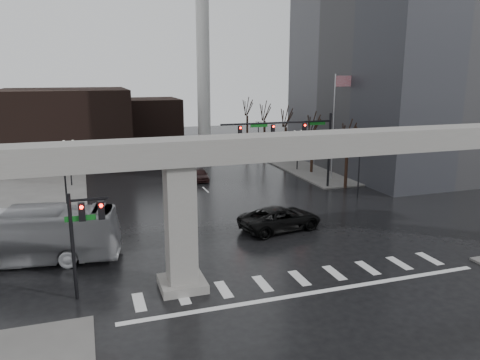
{
  "coord_description": "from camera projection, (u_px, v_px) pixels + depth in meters",
  "views": [
    {
      "loc": [
        -11.74,
        -24.8,
        12.23
      ],
      "look_at": [
        -1.21,
        6.78,
        4.5
      ],
      "focal_mm": 35.0,
      "sensor_mm": 36.0,
      "label": 1
    }
  ],
  "objects": [
    {
      "name": "ground",
      "position": [
        292.0,
        272.0,
        29.3
      ],
      "size": [
        160.0,
        160.0,
        0.0
      ],
      "primitive_type": "plane",
      "color": "black",
      "rests_on": "ground"
    },
    {
      "name": "building_far_mid",
      "position": [
        147.0,
        124.0,
        75.83
      ],
      "size": [
        10.0,
        10.0,
        8.0
      ],
      "primitive_type": "cube",
      "color": "black",
      "rests_on": "ground"
    },
    {
      "name": "tree_right_4",
      "position": [
        247.0,
        127.0,
        79.31
      ],
      "size": [
        1.12,
        1.69,
        8.19
      ],
      "color": "black",
      "rests_on": "ground"
    },
    {
      "name": "signal_left_pole",
      "position": [
        82.0,
        228.0,
        25.07
      ],
      "size": [
        2.3,
        0.3,
        6.0
      ],
      "color": "black",
      "rests_on": "ground"
    },
    {
      "name": "elevated_guideway",
      "position": [
        315.0,
        163.0,
        28.14
      ],
      "size": [
        48.0,
        2.6,
        8.7
      ],
      "color": "gray",
      "rests_on": "ground"
    },
    {
      "name": "tree_right_3",
      "position": [
        265.0,
        133.0,
        71.93
      ],
      "size": [
        1.11,
        1.66,
        8.02
      ],
      "color": "black",
      "rests_on": "ground"
    },
    {
      "name": "tree_right_0",
      "position": [
        347.0,
        162.0,
        49.8
      ],
      "size": [
        1.09,
        1.58,
        7.5
      ],
      "color": "black",
      "rests_on": "ground"
    },
    {
      "name": "lamp_left_1",
      "position": [
        69.0,
        155.0,
        50.23
      ],
      "size": [
        1.22,
        0.32,
        5.11
      ],
      "color": "black",
      "rests_on": "ground"
    },
    {
      "name": "lamp_right_1",
      "position": [
        298.0,
        143.0,
        58.55
      ],
      "size": [
        1.22,
        0.32,
        5.11
      ],
      "color": "black",
      "rests_on": "ground"
    },
    {
      "name": "signal_mast_arm",
      "position": [
        297.0,
        135.0,
        48.13
      ],
      "size": [
        12.12,
        0.43,
        8.0
      ],
      "color": "black",
      "rests_on": "ground"
    },
    {
      "name": "lamp_left_2",
      "position": [
        72.0,
        138.0,
        63.17
      ],
      "size": [
        1.22,
        0.32,
        5.11
      ],
      "color": "black",
      "rests_on": "ground"
    },
    {
      "name": "lamp_right_2",
      "position": [
        258.0,
        130.0,
        71.49
      ],
      "size": [
        1.22,
        0.32,
        5.11
      ],
      "color": "black",
      "rests_on": "ground"
    },
    {
      "name": "tree_right_1",
      "position": [
        312.0,
        150.0,
        57.18
      ],
      "size": [
        1.09,
        1.61,
        7.67
      ],
      "color": "black",
      "rests_on": "ground"
    },
    {
      "name": "flagpole_assembly",
      "position": [
        336.0,
        114.0,
        52.64
      ],
      "size": [
        2.06,
        0.12,
        12.0
      ],
      "color": "silver",
      "rests_on": "ground"
    },
    {
      "name": "sidewalk_ne",
      "position": [
        350.0,
        154.0,
        70.56
      ],
      "size": [
        28.0,
        36.0,
        0.15
      ],
      "primitive_type": "cube",
      "color": "slate",
      "rests_on": "ground"
    },
    {
      "name": "lamp_left_0",
      "position": [
        66.0,
        184.0,
        37.29
      ],
      "size": [
        1.22,
        0.32,
        5.11
      ],
      "color": "black",
      "rests_on": "ground"
    },
    {
      "name": "lamp_right_0",
      "position": [
        359.0,
        164.0,
        45.61
      ],
      "size": [
        1.22,
        0.32,
        5.11
      ],
      "color": "black",
      "rests_on": "ground"
    },
    {
      "name": "pickup_truck",
      "position": [
        281.0,
        218.0,
        36.88
      ],
      "size": [
        7.15,
        4.25,
        1.86
      ],
      "primitive_type": "imported",
      "rotation": [
        0.0,
        0.0,
        1.75
      ],
      "color": "black",
      "rests_on": "ground"
    },
    {
      "name": "building_far_left",
      "position": [
        67.0,
        127.0,
        62.67
      ],
      "size": [
        16.0,
        14.0,
        10.0
      ],
      "primitive_type": "cube",
      "color": "black",
      "rests_on": "ground"
    },
    {
      "name": "smokestack",
      "position": [
        203.0,
        64.0,
        70.64
      ],
      "size": [
        3.6,
        3.6,
        30.0
      ],
      "color": "silver",
      "rests_on": "ground"
    },
    {
      "name": "city_bus",
      "position": [
        15.0,
        236.0,
        30.25
      ],
      "size": [
        13.5,
        5.33,
        3.67
      ],
      "primitive_type": "imported",
      "rotation": [
        0.0,
        0.0,
        1.4
      ],
      "color": "#A9AAAE",
      "rests_on": "ground"
    },
    {
      "name": "tree_right_2",
      "position": [
        286.0,
        141.0,
        64.55
      ],
      "size": [
        1.1,
        1.63,
        7.85
      ],
      "color": "black",
      "rests_on": "ground"
    },
    {
      "name": "far_car",
      "position": [
        200.0,
        175.0,
        53.66
      ],
      "size": [
        2.09,
        4.3,
        1.41
      ],
      "primitive_type": "imported",
      "rotation": [
        0.0,
        0.0,
        -0.1
      ],
      "color": "black",
      "rests_on": "ground"
    }
  ]
}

